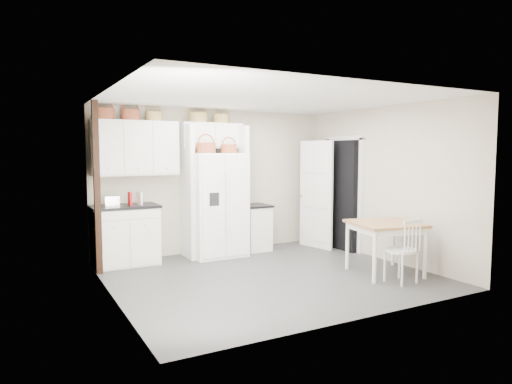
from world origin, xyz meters
TOP-DOWN VIEW (x-y plane):
  - floor at (0.00, 0.00)m, footprint 4.50×4.50m
  - ceiling at (0.00, 0.00)m, footprint 4.50×4.50m
  - wall_back at (0.00, 2.00)m, footprint 4.50×0.00m
  - wall_left at (-2.25, 0.00)m, footprint 0.00×4.00m
  - wall_right at (2.25, 0.00)m, footprint 0.00×4.00m
  - refrigerator at (-0.15, 1.60)m, footprint 0.94×0.75m
  - base_cab_left at (-1.73, 1.70)m, footprint 1.01×0.64m
  - base_cab_right at (0.67, 1.70)m, footprint 0.46×0.56m
  - dining_table at (1.59, -0.72)m, footprint 1.12×1.12m
  - windsor_chair at (1.47, -1.17)m, footprint 0.48×0.44m
  - counter_left at (-1.73, 1.70)m, footprint 1.05×0.68m
  - counter_right at (0.67, 1.70)m, footprint 0.50×0.59m
  - toaster at (-1.92, 1.70)m, footprint 0.23×0.14m
  - cookbook_red at (-1.66, 1.62)m, footprint 0.04×0.15m
  - cookbook_cream at (-1.50, 1.62)m, footprint 0.06×0.15m
  - basket_upper_a at (-1.98, 1.83)m, footprint 0.32×0.32m
  - basket_upper_b at (-1.57, 1.83)m, footprint 0.30×0.30m
  - basket_upper_c at (-1.17, 1.83)m, footprint 0.27×0.27m
  - basket_bridge_a at (-0.39, 1.83)m, footprint 0.31×0.31m
  - basket_bridge_b at (0.04, 1.83)m, footprint 0.29×0.29m
  - basket_fridge_a at (-0.38, 1.50)m, footprint 0.33×0.33m
  - basket_fridge_b at (0.05, 1.50)m, footprint 0.28×0.28m
  - upper_cabinet at (-1.50, 1.83)m, footprint 1.40×0.34m
  - bridge_cabinet at (-0.15, 1.83)m, footprint 1.12×0.34m
  - fridge_panel_left at (-0.66, 1.70)m, footprint 0.08×0.60m
  - fridge_panel_right at (0.36, 1.70)m, footprint 0.08×0.60m
  - trim_post at (-2.20, 1.35)m, footprint 0.09×0.09m
  - doorway_void at (2.16, 1.00)m, footprint 0.18×0.85m
  - door_slab at (1.80, 1.33)m, footprint 0.21×0.79m

SIDE VIEW (x-z plane):
  - floor at x=0.00m, z-range 0.00..0.00m
  - dining_table at x=1.59m, z-range 0.00..0.78m
  - base_cab_right at x=0.67m, z-range 0.00..0.82m
  - windsor_chair at x=1.47m, z-range 0.00..0.92m
  - base_cab_left at x=-1.73m, z-range 0.00..0.94m
  - counter_right at x=0.67m, z-range 0.82..0.85m
  - refrigerator at x=-0.15m, z-range 0.00..1.82m
  - counter_left at x=-1.73m, z-range 0.94..0.98m
  - doorway_void at x=2.16m, z-range 0.00..2.05m
  - door_slab at x=1.80m, z-range 0.00..2.05m
  - toaster at x=-1.92m, z-range 0.98..1.13m
  - cookbook_cream at x=-1.50m, z-range 0.98..1.19m
  - cookbook_red at x=-1.66m, z-range 0.98..1.20m
  - fridge_panel_left at x=-0.66m, z-range 0.00..2.30m
  - fridge_panel_right at x=0.36m, z-range 0.00..2.30m
  - wall_back at x=0.00m, z-range -0.95..3.55m
  - wall_left at x=-2.25m, z-range -0.70..3.30m
  - wall_right at x=2.25m, z-range -0.70..3.30m
  - trim_post at x=-2.20m, z-range 0.00..2.60m
  - basket_fridge_b at x=0.05m, z-range 1.82..1.97m
  - upper_cabinet at x=-1.50m, z-range 1.45..2.35m
  - basket_fridge_a at x=-0.38m, z-range 1.82..1.99m
  - bridge_cabinet at x=-0.15m, z-range 1.90..2.35m
  - basket_upper_c at x=-1.17m, z-range 2.35..2.51m
  - basket_bridge_b at x=0.04m, z-range 2.35..2.51m
  - basket_upper_b at x=-1.57m, z-range 2.35..2.53m
  - basket_bridge_a at x=-0.39m, z-range 2.35..2.53m
  - basket_upper_a at x=-1.98m, z-range 2.35..2.53m
  - ceiling at x=0.00m, z-range 2.60..2.60m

